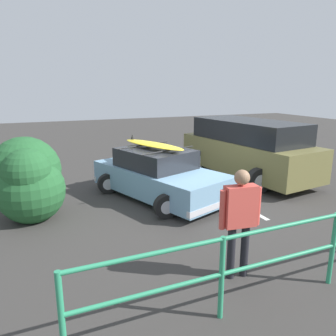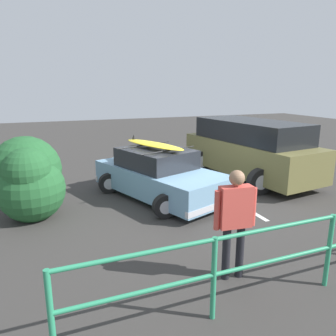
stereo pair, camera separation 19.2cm
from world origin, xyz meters
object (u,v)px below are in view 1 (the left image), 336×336
Objects in this scene: sedan_car at (158,175)px; person_bystander at (240,214)px; suv_car at (247,148)px; bush_near_left at (27,178)px.

person_bystander is (0.25, 4.09, 0.43)m from sedan_car.
sedan_car is at bearing 12.00° from suv_car.
suv_car is at bearing -172.02° from bush_near_left.
bush_near_left reaches higher than person_bystander.
bush_near_left reaches higher than sedan_car.
suv_car reaches higher than person_bystander.
suv_car is 6.02m from person_bystander.
bush_near_left is (6.62, 0.93, -0.03)m from suv_car.
sedan_car is 3.47m from suv_car.
person_bystander is (3.62, 4.81, 0.08)m from suv_car.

